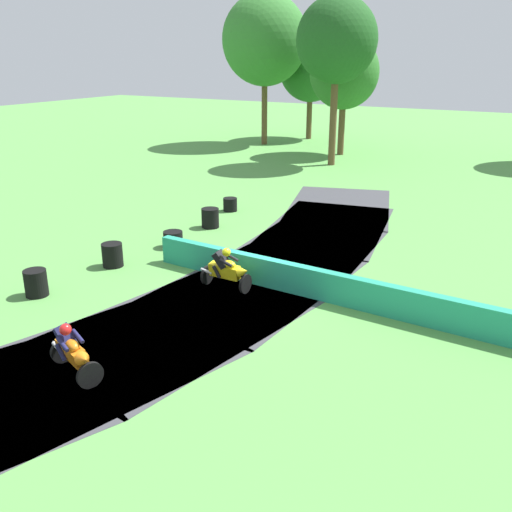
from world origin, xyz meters
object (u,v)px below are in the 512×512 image
Objects in this scene: tire_stack_far at (173,239)px; motorcycle_chase_yellow at (227,269)px; tire_stack_extra_b at (230,204)px; tire_stack_mid_a at (36,283)px; tire_stack_mid_b at (112,255)px; motorcycle_lead_orange at (73,351)px; tire_stack_extra_a at (210,218)px.

motorcycle_chase_yellow is at bearing -31.84° from tire_stack_far.
tire_stack_extra_b is at bearing 121.24° from motorcycle_chase_yellow.
motorcycle_chase_yellow is at bearing 33.90° from tire_stack_mid_a.
tire_stack_mid_b is at bearing -177.47° from motorcycle_chase_yellow.
motorcycle_lead_orange is at bearing -31.53° from tire_stack_mid_a.
motorcycle_chase_yellow is 2.11× the size of tire_stack_mid_a.
tire_stack_mid_a is 1.27× the size of tire_stack_extra_b.
tire_stack_mid_b is 1.11× the size of tire_stack_far.
tire_stack_mid_b is at bearing -102.29° from tire_stack_far.
tire_stack_far is at bearing -81.17° from tire_stack_extra_b.
tire_stack_extra_a is 1.27× the size of tire_stack_extra_b.
motorcycle_lead_orange is at bearing -93.28° from motorcycle_chase_yellow.
motorcycle_lead_orange is at bearing -72.18° from tire_stack_extra_b.
tire_stack_extra_a reaches higher than tire_stack_extra_b.
motorcycle_chase_yellow is (0.33, 5.81, 0.01)m from motorcycle_lead_orange.
motorcycle_chase_yellow is 5.65m from tire_stack_mid_a.
motorcycle_chase_yellow is 2.11× the size of tire_stack_mid_b.
motorcycle_lead_orange is 2.10× the size of tire_stack_extra_a.
tire_stack_mid_a is 1.00× the size of tire_stack_mid_b.
tire_stack_extra_a is 2.65m from tire_stack_extra_b.
tire_stack_mid_b is 2.65m from tire_stack_far.
motorcycle_chase_yellow is 6.56m from tire_stack_extra_a.
tire_stack_far is at bearing 148.16° from motorcycle_chase_yellow.
tire_stack_extra_a is (0.37, 5.35, 0.00)m from tire_stack_mid_b.
tire_stack_mid_b is 5.36m from tire_stack_extra_a.
tire_stack_mid_a is 1.00× the size of tire_stack_extra_a.
tire_stack_extra_a is at bearing 128.16° from motorcycle_chase_yellow.
tire_stack_mid_b is (-4.42, -0.20, -0.26)m from motorcycle_chase_yellow.
motorcycle_chase_yellow is at bearing 86.72° from motorcycle_lead_orange.
tire_stack_mid_a is 5.60m from tire_stack_far.
motorcycle_lead_orange is 5.82m from motorcycle_chase_yellow.
tire_stack_mid_b is at bearing -88.09° from tire_stack_extra_b.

